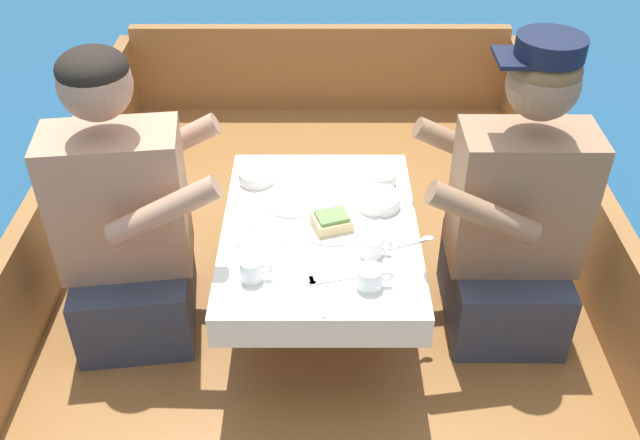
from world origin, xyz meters
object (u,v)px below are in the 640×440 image
at_px(coffee_cup_center, 370,277).
at_px(sandwich, 332,221).
at_px(coffee_cup_port, 252,270).
at_px(coffee_cup_starboard, 372,246).
at_px(person_starboard, 513,221).
at_px(person_port, 126,226).

bearing_deg(coffee_cup_center, sandwich, 111.50).
xyz_separation_m(coffee_cup_port, coffee_cup_starboard, (0.34, 0.11, -0.00)).
bearing_deg(person_starboard, coffee_cup_starboard, 18.38).
distance_m(person_port, coffee_cup_center, 0.79).
bearing_deg(person_starboard, person_port, 1.15).
distance_m(person_port, coffee_cup_starboard, 0.77).
distance_m(person_port, person_starboard, 1.21).
relative_size(person_starboard, coffee_cup_center, 9.66).
height_order(person_port, coffee_cup_center, person_port).
bearing_deg(coffee_cup_port, person_starboard, 17.88).
relative_size(person_port, person_starboard, 0.97).
distance_m(sandwich, coffee_cup_starboard, 0.17).
height_order(person_starboard, sandwich, person_starboard).
height_order(person_port, coffee_cup_port, person_port).
relative_size(coffee_cup_port, coffee_cup_center, 0.88).
bearing_deg(coffee_cup_port, coffee_cup_starboard, 17.79).
bearing_deg(sandwich, coffee_cup_starboard, -46.50).
distance_m(person_starboard, coffee_cup_port, 0.84).
xyz_separation_m(sandwich, coffee_cup_center, (0.10, -0.26, -0.00)).
bearing_deg(person_port, person_starboard, -6.29).
height_order(coffee_cup_port, coffee_cup_center, coffee_cup_port).
height_order(person_starboard, coffee_cup_port, person_starboard).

